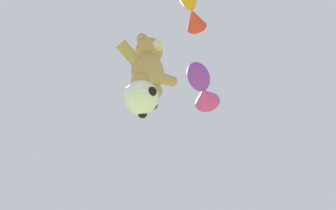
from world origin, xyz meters
TOP-DOWN VIEW (x-y plane):
  - teddy_bear_kite at (0.25, 6.29)m, footprint 1.86×0.82m
  - soccer_ball_kite at (-0.05, 6.09)m, footprint 0.80×0.79m
  - fish_kite_violet at (3.94, 7.48)m, footprint 2.31×1.78m
  - fish_kite_tangerine at (1.54, 5.83)m, footprint 2.12×1.52m

SIDE VIEW (x-z plane):
  - soccer_ball_kite at x=-0.05m, z-range 5.52..6.25m
  - teddy_bear_kite at x=0.25m, z-range 6.37..8.26m
  - fish_kite_violet at x=3.94m, z-range 9.47..10.48m
  - fish_kite_tangerine at x=1.54m, z-range 10.54..11.25m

